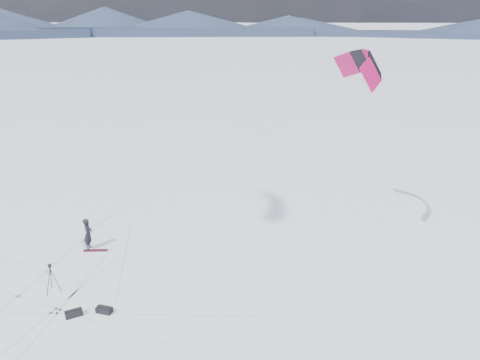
# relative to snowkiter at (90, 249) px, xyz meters

# --- Properties ---
(ground) EXTENTS (1800.00, 1800.00, 0.00)m
(ground) POSITION_rel_snowkiter_xyz_m (0.87, -3.76, 0.00)
(ground) COLOR white
(horizon_hills) EXTENTS (704.00, 705.94, 8.00)m
(horizon_hills) POSITION_rel_snowkiter_xyz_m (0.87, -3.76, 2.81)
(horizon_hills) COLOR #1D253F
(horizon_hills) RESTS_ON ground
(snow_tracks) EXTENTS (17.62, 14.39, 0.01)m
(snow_tracks) POSITION_rel_snowkiter_xyz_m (0.46, -4.40, 0.00)
(snow_tracks) COLOR #B0C1E2
(snow_tracks) RESTS_ON ground
(snowkiter) EXTENTS (0.59, 0.77, 1.90)m
(snowkiter) POSITION_rel_snowkiter_xyz_m (0.00, 0.00, 0.00)
(snowkiter) COLOR black
(snowkiter) RESTS_ON ground
(snowboard) EXTENTS (1.43, 0.46, 0.04)m
(snowboard) POSITION_rel_snowkiter_xyz_m (0.43, -0.21, 0.02)
(snowboard) COLOR maroon
(snowboard) RESTS_ON ground
(tripod) EXTENTS (0.67, 0.72, 1.54)m
(tripod) POSITION_rel_snowkiter_xyz_m (0.02, -4.53, 0.99)
(tripod) COLOR black
(tripod) RESTS_ON ground
(gear_bag_a) EXTENTS (0.82, 0.71, 0.34)m
(gear_bag_a) POSITION_rel_snowkiter_xyz_m (1.87, -6.33, 0.15)
(gear_bag_a) COLOR black
(gear_bag_a) RESTS_ON ground
(gear_bag_b) EXTENTS (0.78, 0.48, 0.33)m
(gear_bag_b) POSITION_rel_snowkiter_xyz_m (3.15, -5.94, 0.15)
(gear_bag_b) COLOR black
(gear_bag_b) RESTS_ON ground
(power_kite) EXTENTS (16.18, 5.70, 10.01)m
(power_kite) POSITION_rel_snowkiter_xyz_m (14.97, 1.85, 10.34)
(power_kite) COLOR #AB0D4C
(power_kite) RESTS_ON ground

